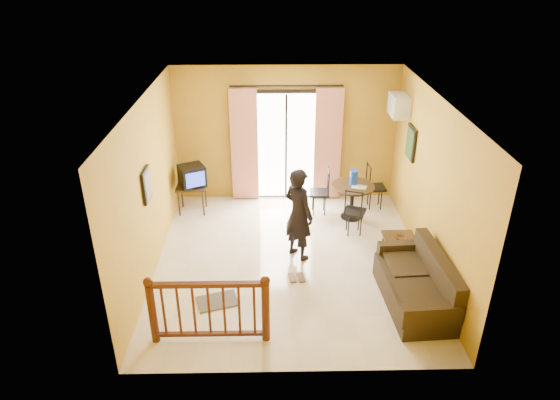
{
  "coord_description": "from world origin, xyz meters",
  "views": [
    {
      "loc": [
        -0.31,
        -7.14,
        4.78
      ],
      "look_at": [
        -0.17,
        0.2,
        1.07
      ],
      "focal_mm": 32.0,
      "sensor_mm": 36.0,
      "label": 1
    }
  ],
  "objects_px": {
    "sofa": "(418,286)",
    "standing_person": "(299,214)",
    "coffee_table": "(402,252)",
    "dining_table": "(352,192)",
    "television": "(192,176)"
  },
  "relations": [
    {
      "from": "coffee_table",
      "to": "sofa",
      "type": "height_order",
      "value": "sofa"
    },
    {
      "from": "dining_table",
      "to": "sofa",
      "type": "relative_size",
      "value": 0.46
    },
    {
      "from": "coffee_table",
      "to": "sofa",
      "type": "distance_m",
      "value": 0.98
    },
    {
      "from": "standing_person",
      "to": "television",
      "type": "bearing_deg",
      "value": 8.51
    },
    {
      "from": "sofa",
      "to": "standing_person",
      "type": "distance_m",
      "value": 2.23
    },
    {
      "from": "television",
      "to": "dining_table",
      "type": "height_order",
      "value": "television"
    },
    {
      "from": "dining_table",
      "to": "standing_person",
      "type": "relative_size",
      "value": 0.51
    },
    {
      "from": "television",
      "to": "standing_person",
      "type": "height_order",
      "value": "standing_person"
    },
    {
      "from": "sofa",
      "to": "coffee_table",
      "type": "bearing_deg",
      "value": 86.69
    },
    {
      "from": "coffee_table",
      "to": "standing_person",
      "type": "distance_m",
      "value": 1.83
    },
    {
      "from": "television",
      "to": "sofa",
      "type": "relative_size",
      "value": 0.34
    },
    {
      "from": "dining_table",
      "to": "standing_person",
      "type": "distance_m",
      "value": 1.79
    },
    {
      "from": "dining_table",
      "to": "sofa",
      "type": "xyz_separation_m",
      "value": [
        0.59,
        -2.71,
        -0.24
      ]
    },
    {
      "from": "television",
      "to": "coffee_table",
      "type": "height_order",
      "value": "television"
    },
    {
      "from": "sofa",
      "to": "television",
      "type": "bearing_deg",
      "value": 137.36
    }
  ]
}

